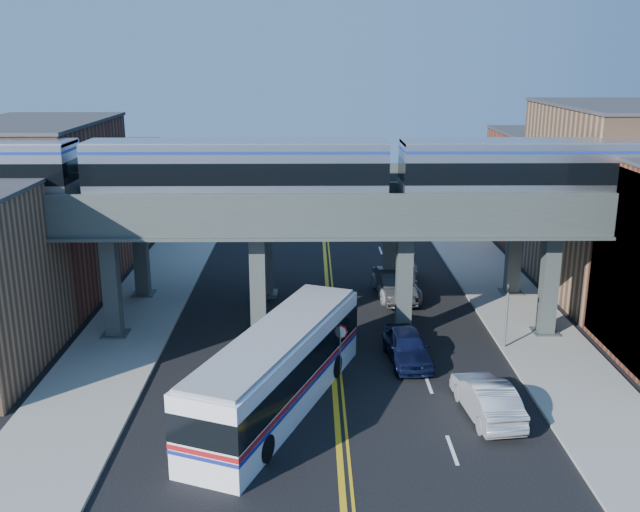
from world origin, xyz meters
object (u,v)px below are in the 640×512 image
object	(u,v)px
traffic_signal	(507,309)
car_lane_d	(400,273)
car_parked_curb	(487,398)
transit_train	(238,171)
car_lane_b	(394,284)
transit_bus	(278,370)
stop_sign	(340,341)
car_lane_a	(407,347)
car_lane_c	(397,286)

from	to	relation	value
traffic_signal	car_lane_d	size ratio (longest dim) A/B	0.72
car_parked_curb	transit_train	bearing A→B (deg)	-45.37
car_lane_b	transit_bus	bearing A→B (deg)	-119.99
stop_sign	car_lane_a	bearing A→B (deg)	23.24
car_lane_c	car_lane_d	xyz separation A→B (m)	(0.55, 2.59, 0.06)
car_lane_d	car_parked_curb	world-z (taller)	car_parked_curb
transit_bus	car_lane_c	xyz separation A→B (m)	(7.02, 14.88, -1.01)
transit_bus	car_lane_a	bearing A→B (deg)	-31.79
car_lane_d	transit_bus	bearing A→B (deg)	-105.71
car_lane_c	car_parked_curb	bearing A→B (deg)	-86.63
transit_train	car_lane_d	bearing A→B (deg)	42.98
transit_train	car_lane_c	distance (m)	14.32
car_lane_b	car_lane_d	world-z (taller)	car_lane_b
car_lane_a	traffic_signal	bearing A→B (deg)	10.53
transit_train	stop_sign	distance (m)	10.45
transit_train	car_lane_c	size ratio (longest dim) A/B	8.80
car_lane_b	car_lane_c	distance (m)	0.35
car_parked_curb	stop_sign	bearing A→B (deg)	-40.63
car_lane_a	car_lane_b	bearing A→B (deg)	82.37
car_lane_a	car_parked_curb	size ratio (longest dim) A/B	0.96
transit_bus	transit_train	bearing A→B (deg)	37.54
car_lane_d	transit_train	bearing A→B (deg)	-129.31
transit_bus	car_lane_c	distance (m)	16.48
car_parked_curb	transit_bus	bearing A→B (deg)	-12.63
car_lane_a	transit_train	bearing A→B (deg)	153.19
car_lane_d	car_lane_a	bearing A→B (deg)	-87.66
transit_bus	car_lane_d	xyz separation A→B (m)	(7.57, 17.47, -0.95)
traffic_signal	car_parked_curb	bearing A→B (deg)	-110.55
stop_sign	car_lane_a	world-z (taller)	stop_sign
transit_train	car_lane_d	size ratio (longest dim) A/B	8.55
car_lane_c	car_lane_b	bearing A→B (deg)	-130.91
transit_train	car_lane_a	world-z (taller)	transit_train
stop_sign	transit_bus	size ratio (longest dim) A/B	0.19
traffic_signal	transit_bus	xyz separation A→B (m)	(-11.77, -6.23, -0.52)
transit_bus	car_lane_d	size ratio (longest dim) A/B	2.40
transit_bus	car_parked_curb	size ratio (longest dim) A/B	2.66
stop_sign	car_lane_a	distance (m)	3.92
car_lane_d	car_parked_curb	distance (m)	18.50
stop_sign	car_lane_d	distance (m)	15.02
car_lane_b	car_parked_curb	xyz separation A→B (m)	(2.24, -15.61, -0.08)
stop_sign	traffic_signal	size ratio (longest dim) A/B	0.64
traffic_signal	car_lane_d	bearing A→B (deg)	110.49
transit_train	car_lane_b	bearing A→B (deg)	34.92
car_lane_a	car_lane_b	size ratio (longest dim) A/B	0.87
stop_sign	car_lane_b	size ratio (longest dim) A/B	0.47
stop_sign	car_lane_b	xyz separation A→B (m)	(3.96, 11.41, -0.83)
traffic_signal	car_lane_b	size ratio (longest dim) A/B	0.73
transit_train	car_lane_c	bearing A→B (deg)	35.39
car_lane_a	car_lane_b	xyz separation A→B (m)	(0.46, 9.90, 0.09)
car_parked_curb	car_lane_a	bearing A→B (deg)	-71.19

